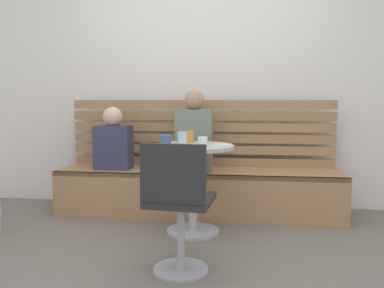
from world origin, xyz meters
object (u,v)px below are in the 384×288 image
object	(u,v)px
cup_ceramic_white	(203,141)
cup_water_clear	(182,139)
white_chair	(178,203)
cup_glass_tall	(182,139)
cup_tumbler_orange	(190,137)
booth_bench	(198,192)
plate_small	(222,145)
person_adult	(194,135)
person_child_left	(113,142)
cafe_table	(193,172)
cup_mug_blue	(166,141)

from	to	relation	value
cup_ceramic_white	cup_water_clear	size ratio (longest dim) A/B	0.73
white_chair	cup_glass_tall	distance (m)	0.75
cup_tumbler_orange	cup_glass_tall	size ratio (longest dim) A/B	0.83
booth_bench	cup_glass_tall	distance (m)	0.88
cup_tumbler_orange	cup_glass_tall	distance (m)	0.33
cup_ceramic_white	plate_small	size ratio (longest dim) A/B	0.47
cup_tumbler_orange	cup_water_clear	xyz separation A→B (m)	(-0.03, -0.24, 0.01)
person_adult	plate_small	xyz separation A→B (m)	(0.28, -0.53, -0.04)
person_child_left	cup_tumbler_orange	world-z (taller)	person_child_left
cafe_table	person_child_left	xyz separation A→B (m)	(-0.84, 0.49, 0.19)
plate_small	cup_tumbler_orange	bearing A→B (deg)	145.08
person_adult	white_chair	bearing A→B (deg)	-87.79
cafe_table	cup_mug_blue	bearing A→B (deg)	-138.90
person_adult	cup_glass_tall	world-z (taller)	person_adult
cafe_table	person_adult	xyz separation A→B (m)	(-0.05, 0.51, 0.26)
cup_ceramic_white	cup_mug_blue	size ratio (longest dim) A/B	0.84
person_child_left	cup_mug_blue	size ratio (longest dim) A/B	6.34
white_chair	person_adult	distance (m)	1.36
person_adult	cup_mug_blue	xyz separation A→B (m)	(-0.15, -0.68, 0.01)
cup_water_clear	cup_ceramic_white	bearing A→B (deg)	11.67
booth_bench	cafe_table	world-z (taller)	cafe_table
booth_bench	person_child_left	size ratio (longest dim) A/B	4.48
person_child_left	cup_mug_blue	world-z (taller)	person_child_left
person_child_left	plate_small	bearing A→B (deg)	-25.44
booth_bench	cafe_table	bearing A→B (deg)	-88.75
cup_mug_blue	cup_tumbler_orange	xyz separation A→B (m)	(0.14, 0.35, 0.00)
cup_ceramic_white	cup_tumbler_orange	bearing A→B (deg)	122.46
cup_mug_blue	person_child_left	bearing A→B (deg)	134.16
person_child_left	white_chair	bearing A→B (deg)	-57.17
cup_tumbler_orange	cup_water_clear	distance (m)	0.25
person_adult	cup_mug_blue	distance (m)	0.69
cup_ceramic_white	cup_glass_tall	size ratio (longest dim) A/B	0.67
plate_small	cup_water_clear	bearing A→B (deg)	-172.46
booth_bench	cup_water_clear	bearing A→B (deg)	-97.22
cup_ceramic_white	cup_water_clear	distance (m)	0.17
cup_glass_tall	cup_ceramic_white	bearing A→B (deg)	39.04
cup_ceramic_white	plate_small	bearing A→B (deg)	3.01
person_child_left	cup_mug_blue	xyz separation A→B (m)	(0.64, -0.66, 0.08)
person_adult	cup_water_clear	bearing A→B (deg)	-93.71
cup_mug_blue	plate_small	bearing A→B (deg)	19.23
booth_bench	white_chair	xyz separation A→B (m)	(0.01, -1.33, 0.24)
cafe_table	person_adult	bearing A→B (deg)	95.40
cup_glass_tall	cup_water_clear	bearing A→B (deg)	102.17
booth_bench	cup_ceramic_white	world-z (taller)	cup_ceramic_white
booth_bench	cafe_table	size ratio (longest dim) A/B	3.65
cafe_table	cup_glass_tall	bearing A→B (deg)	-114.12
person_child_left	booth_bench	bearing A→B (deg)	1.89
cup_ceramic_white	booth_bench	bearing A→B (deg)	99.63
white_chair	person_child_left	xyz separation A→B (m)	(-0.84, 1.30, 0.24)
cafe_table	cup_water_clear	distance (m)	0.30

